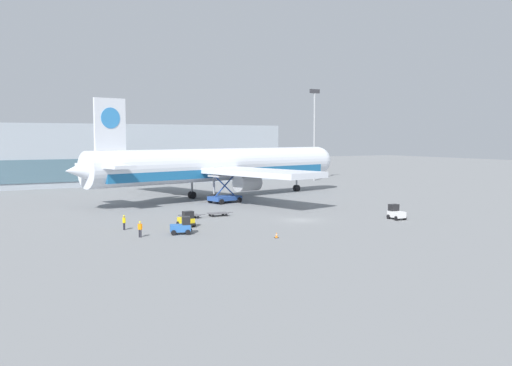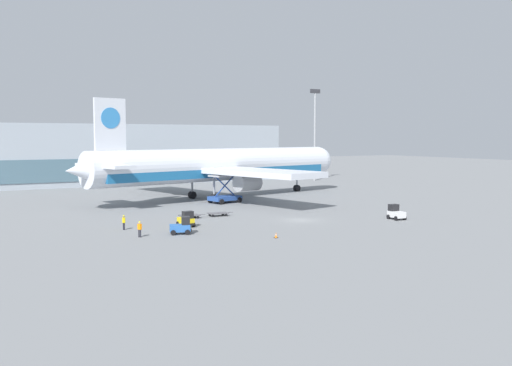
% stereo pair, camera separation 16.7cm
% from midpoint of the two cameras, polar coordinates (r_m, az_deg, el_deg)
% --- Properties ---
extents(ground_plane, '(400.00, 400.00, 0.00)m').
position_cam_midpoint_polar(ground_plane, '(76.36, 4.44, -3.72)').
color(ground_plane, slate).
extents(terminal_building, '(90.00, 18.20, 14.00)m').
position_cam_midpoint_polar(terminal_building, '(139.96, -15.58, 2.79)').
color(terminal_building, '#9EA8B2').
rests_on(terminal_building, ground_plane).
extents(light_mast, '(2.80, 0.50, 23.04)m').
position_cam_midpoint_polar(light_mast, '(145.25, 5.94, 5.51)').
color(light_mast, '#9EA0A5').
rests_on(light_mast, ground_plane).
extents(airplane_main, '(57.27, 48.58, 17.00)m').
position_cam_midpoint_polar(airplane_main, '(102.32, -3.80, 1.69)').
color(airplane_main, silver).
rests_on(airplane_main, ground_plane).
extents(scissor_lift_loader, '(5.74, 4.34, 5.20)m').
position_cam_midpoint_polar(scissor_lift_loader, '(95.96, -3.09, -0.80)').
color(scissor_lift_loader, '#284C99').
rests_on(scissor_lift_loader, ground_plane).
extents(baggage_tug_foreground, '(1.82, 2.56, 2.00)m').
position_cam_midpoint_polar(baggage_tug_foreground, '(79.03, 13.86, -2.92)').
color(baggage_tug_foreground, silver).
rests_on(baggage_tug_foreground, ground_plane).
extents(baggage_tug_mid, '(1.69, 2.49, 2.00)m').
position_cam_midpoint_polar(baggage_tug_mid, '(70.93, -6.92, -3.67)').
color(baggage_tug_mid, yellow).
rests_on(baggage_tug_mid, ground_plane).
extents(baggage_tug_far, '(2.75, 2.25, 2.00)m').
position_cam_midpoint_polar(baggage_tug_far, '(65.75, -7.38, -4.33)').
color(baggage_tug_far, '#2D66B7').
rests_on(baggage_tug_far, ground_plane).
extents(baggage_dolly_lead, '(3.75, 1.72, 0.48)m').
position_cam_midpoint_polar(baggage_dolly_lead, '(78.26, -6.61, -3.25)').
color(baggage_dolly_lead, '#56565B').
rests_on(baggage_dolly_lead, ground_plane).
extents(baggage_dolly_second, '(3.75, 1.72, 0.48)m').
position_cam_midpoint_polar(baggage_dolly_second, '(80.12, -3.75, -3.04)').
color(baggage_dolly_second, '#56565B').
rests_on(baggage_dolly_second, ground_plane).
extents(ground_crew_near, '(0.40, 0.46, 1.80)m').
position_cam_midpoint_polar(ground_crew_near, '(64.37, -11.49, -4.41)').
color(ground_crew_near, black).
rests_on(ground_crew_near, ground_plane).
extents(ground_crew_far, '(0.29, 0.56, 1.78)m').
position_cam_midpoint_polar(ground_crew_far, '(69.83, -13.02, -3.74)').
color(ground_crew_far, black).
rests_on(ground_crew_far, ground_plane).
extents(traffic_cone_near, '(0.40, 0.40, 0.61)m').
position_cam_midpoint_polar(traffic_cone_near, '(62.84, 2.10, -5.25)').
color(traffic_cone_near, black).
rests_on(traffic_cone_near, ground_plane).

